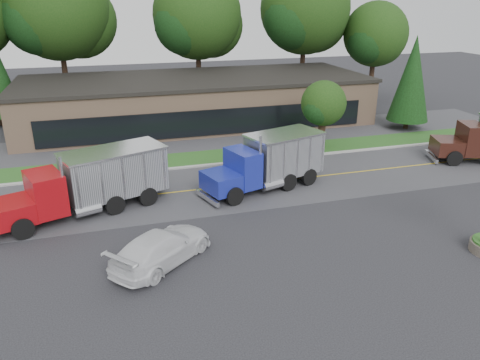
% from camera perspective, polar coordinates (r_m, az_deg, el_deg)
% --- Properties ---
extents(ground, '(140.00, 140.00, 0.00)m').
position_cam_1_polar(ground, '(22.18, 3.13, -9.47)').
color(ground, '#38383E').
rests_on(ground, ground).
extents(road, '(60.00, 8.00, 0.02)m').
position_cam_1_polar(road, '(29.91, -2.59, -0.92)').
color(road, '#525257').
rests_on(road, ground).
extents(center_line, '(60.00, 0.12, 0.01)m').
position_cam_1_polar(center_line, '(29.91, -2.59, -0.92)').
color(center_line, gold).
rests_on(center_line, ground).
extents(curb, '(60.00, 0.30, 0.12)m').
position_cam_1_polar(curb, '(33.74, -4.32, 1.69)').
color(curb, '#9E9E99').
rests_on(curb, ground).
extents(grass_verge, '(60.00, 3.40, 0.03)m').
position_cam_1_polar(grass_verge, '(35.40, -4.94, 2.64)').
color(grass_verge, '#27531C').
rests_on(grass_verge, ground).
extents(far_parking, '(60.00, 7.00, 0.02)m').
position_cam_1_polar(far_parking, '(40.09, -6.41, 4.85)').
color(far_parking, '#525257').
rests_on(far_parking, ground).
extents(strip_mall, '(32.00, 12.00, 4.00)m').
position_cam_1_polar(strip_mall, '(45.67, -5.40, 9.54)').
color(strip_mall, tan).
rests_on(strip_mall, ground).
extents(tree_far_b, '(10.83, 10.19, 15.45)m').
position_cam_1_polar(tree_far_b, '(52.13, -21.21, 18.47)').
color(tree_far_b, '#382619').
rests_on(tree_far_b, ground).
extents(tree_far_c, '(10.02, 9.43, 14.29)m').
position_cam_1_polar(tree_far_c, '(53.12, -5.11, 18.97)').
color(tree_far_c, '#382619').
rests_on(tree_far_c, ground).
extents(tree_far_d, '(10.57, 9.95, 15.08)m').
position_cam_1_polar(tree_far_d, '(55.84, 8.00, 19.50)').
color(tree_far_d, '#382619').
rests_on(tree_far_d, ground).
extents(tree_far_e, '(7.71, 7.25, 10.99)m').
position_cam_1_polar(tree_far_e, '(57.92, 16.23, 16.36)').
color(tree_far_e, '#382619').
rests_on(tree_far_e, ground).
extents(evergreen_right, '(3.67, 3.67, 8.33)m').
position_cam_1_polar(evergreen_right, '(45.13, 20.23, 11.53)').
color(evergreen_right, '#382619').
rests_on(evergreen_right, ground).
extents(tree_verge, '(3.76, 3.54, 5.37)m').
position_cam_1_polar(tree_verge, '(37.71, 10.18, 8.94)').
color(tree_verge, '#382619').
rests_on(tree_verge, ground).
extents(dump_truck_red, '(9.88, 5.61, 3.36)m').
position_cam_1_polar(dump_truck_red, '(27.32, -17.58, -0.10)').
color(dump_truck_red, black).
rests_on(dump_truck_red, ground).
extents(dump_truck_blue, '(8.36, 4.71, 3.36)m').
position_cam_1_polar(dump_truck_blue, '(29.44, 3.68, 2.44)').
color(dump_truck_blue, black).
rests_on(dump_truck_blue, ground).
extents(rally_car, '(5.50, 5.15, 1.56)m').
position_cam_1_polar(rally_car, '(21.73, -9.51, -8.10)').
color(rally_car, silver).
rests_on(rally_car, ground).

